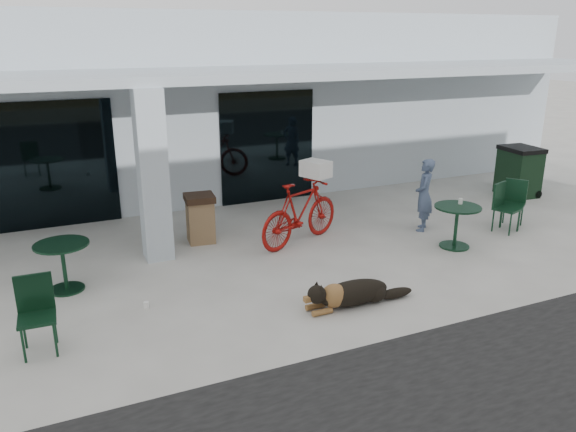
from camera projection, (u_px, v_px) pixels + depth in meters
name	position (u px, v px, depth m)	size (l,w,h in m)	color
ground	(281.00, 292.00, 9.12)	(80.00, 80.00, 0.00)	beige
building	(161.00, 99.00, 15.80)	(22.00, 7.00, 4.50)	silver
storefront_glass_left	(47.00, 166.00, 11.79)	(2.80, 0.06, 2.70)	black
storefront_glass_right	(268.00, 147.00, 13.72)	(2.40, 0.06, 2.70)	black
column	(153.00, 176.00, 10.05)	(0.50, 0.50, 3.12)	silver
overhang	(209.00, 75.00, 11.25)	(22.00, 2.80, 0.18)	silver
bicycle	(300.00, 212.00, 11.05)	(0.60, 2.14, 1.28)	maroon
laundry_basket	(316.00, 169.00, 11.11)	(0.55, 0.40, 0.32)	white
dog	(354.00, 291.00, 8.61)	(1.37, 0.46, 0.46)	black
cup_near_dog	(146.00, 305.00, 8.57)	(0.08, 0.08, 0.10)	white
cafe_table_near	(64.00, 267.00, 9.06)	(0.87, 0.87, 0.81)	#123520
cafe_chair_near	(37.00, 317.00, 7.23)	(0.47, 0.51, 1.03)	#123520
cafe_table_far	(456.00, 227.00, 10.92)	(0.89, 0.89, 0.84)	#123520
cafe_chair_far_a	(507.00, 208.00, 11.74)	(0.47, 0.51, 1.03)	#123520
cafe_chair_far_b	(513.00, 204.00, 12.05)	(0.46, 0.50, 1.02)	#123520
person	(424.00, 195.00, 11.77)	(0.56, 0.37, 1.54)	#445473
cup_on_table	(460.00, 201.00, 10.92)	(0.08, 0.08, 0.11)	white
trash_receptacle	(200.00, 218.00, 11.19)	(0.57, 0.57, 0.97)	brown
wheeled_bin	(519.00, 171.00, 14.40)	(0.78, 0.99, 1.26)	black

